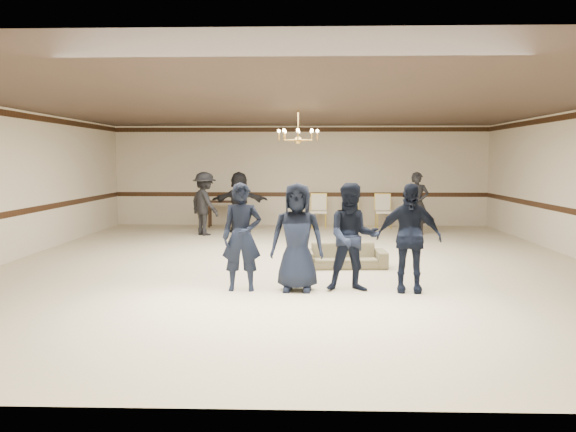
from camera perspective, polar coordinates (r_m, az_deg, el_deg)
name	(u,v)px	position (r m, az deg, el deg)	size (l,w,h in m)	color
room	(297,186)	(11.80, 0.92, 2.98)	(12.01, 14.01, 3.21)	beige
chair_rail	(301,194)	(18.81, 1.24, 2.13)	(12.00, 0.02, 0.14)	black
crown_molding	(301,130)	(18.80, 1.25, 8.47)	(12.00, 0.02, 0.14)	black
chandelier	(298,125)	(12.81, 1.00, 8.89)	(0.94, 0.94, 0.89)	gold
boy_a	(242,237)	(9.48, -4.55, -2.06)	(0.64, 0.42, 1.76)	black
boy_b	(297,237)	(9.42, 0.90, -2.09)	(0.86, 0.56, 1.76)	black
boy_c	(353,237)	(9.45, 6.37, -2.10)	(0.86, 0.67, 1.76)	black
boy_d	(409,238)	(9.57, 11.76, -2.09)	(1.03, 0.43, 1.76)	black
settee	(344,255)	(11.58, 5.53, -3.87)	(1.65, 0.65, 0.48)	#6D6649
adult_left	(205,204)	(16.52, -8.18, 1.20)	(1.15, 0.66, 1.78)	black
adult_mid	(239,202)	(17.08, -4.79, 1.38)	(1.65, 0.53, 1.78)	black
adult_right	(417,203)	(16.87, 12.53, 1.22)	(0.65, 0.43, 1.78)	black
banquet_chair_left	(319,211)	(18.09, 3.05, 0.47)	(0.51, 0.51, 1.05)	#ECE1C7
banquet_chair_mid	(351,211)	(18.14, 6.21, 0.46)	(0.51, 0.51, 1.05)	#ECE1C7
banquet_chair_right	(383,211)	(18.25, 9.34, 0.45)	(0.51, 0.51, 1.05)	#ECE1C7
console_table	(224,214)	(18.48, -6.31, 0.22)	(0.99, 0.42, 0.83)	black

